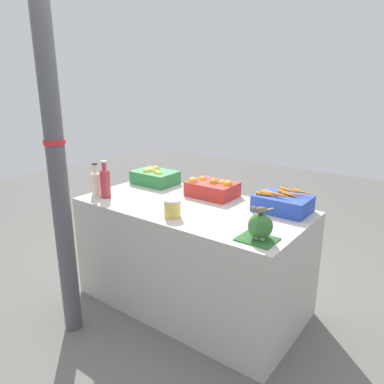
% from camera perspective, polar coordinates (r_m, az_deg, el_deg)
% --- Properties ---
extents(ground_plane, '(10.00, 10.00, 0.00)m').
position_cam_1_polar(ground_plane, '(3.15, -0.00, -16.38)').
color(ground_plane, '#605E59').
extents(market_table, '(1.70, 0.87, 0.83)m').
position_cam_1_polar(market_table, '(2.94, -0.00, -9.63)').
color(market_table, '#B7B2A8').
rests_on(market_table, ground_plane).
extents(support_pole, '(0.13, 0.13, 2.47)m').
position_cam_1_polar(support_pole, '(2.51, -19.98, 4.62)').
color(support_pole, '#4C4C51').
rests_on(support_pole, ground_plane).
extents(apple_crate, '(0.37, 0.27, 0.15)m').
position_cam_1_polar(apple_crate, '(3.33, -5.72, 2.37)').
color(apple_crate, '#2D8442').
rests_on(apple_crate, market_table).
extents(orange_crate, '(0.37, 0.27, 0.15)m').
position_cam_1_polar(orange_crate, '(2.97, 3.10, 0.58)').
color(orange_crate, red).
rests_on(orange_crate, market_table).
extents(carrot_crate, '(0.37, 0.27, 0.15)m').
position_cam_1_polar(carrot_crate, '(2.70, 13.66, -1.59)').
color(carrot_crate, '#2847B7').
rests_on(carrot_crate, market_table).
extents(broccoli_pile, '(0.22, 0.19, 0.16)m').
position_cam_1_polar(broccoli_pile, '(2.20, 10.28, -5.13)').
color(broccoli_pile, '#2D602D').
rests_on(broccoli_pile, market_table).
extents(juice_bottle_cloudy, '(0.08, 0.08, 0.26)m').
position_cam_1_polar(juice_bottle_cloudy, '(3.08, -14.42, 1.51)').
color(juice_bottle_cloudy, beige).
rests_on(juice_bottle_cloudy, market_table).
extents(juice_bottle_ruby, '(0.08, 0.08, 0.30)m').
position_cam_1_polar(juice_bottle_ruby, '(2.99, -13.09, 1.50)').
color(juice_bottle_ruby, '#B2333D').
rests_on(juice_bottle_ruby, market_table).
extents(pickle_jar, '(0.12, 0.12, 0.12)m').
position_cam_1_polar(pickle_jar, '(2.53, -3.02, -2.44)').
color(pickle_jar, '#DBBC56').
rests_on(pickle_jar, market_table).
extents(sparrow_bird, '(0.11, 0.10, 0.05)m').
position_cam_1_polar(sparrow_bird, '(2.15, 10.30, -2.69)').
color(sparrow_bird, '#4C3D2D').
rests_on(sparrow_bird, broccoli_pile).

